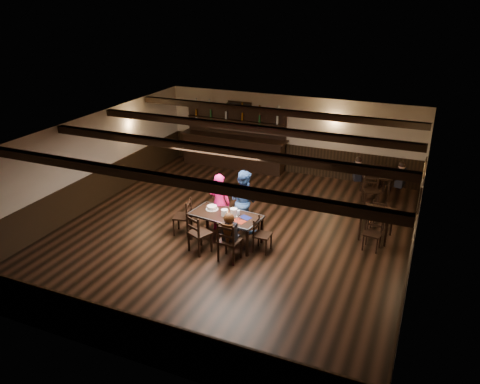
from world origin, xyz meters
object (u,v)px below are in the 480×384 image
at_px(dining_table, 226,217).
at_px(chair_near_right, 228,239).
at_px(chair_near_left, 197,231).
at_px(man_blue, 243,201).
at_px(cake, 212,208).
at_px(bar_counter, 234,147).
at_px(woman_pink, 219,202).

height_order(dining_table, chair_near_right, chair_near_right).
height_order(chair_near_left, chair_near_right, chair_near_right).
relative_size(man_blue, cake, 5.23).
relative_size(chair_near_right, cake, 3.17).
xyz_separation_m(chair_near_left, bar_counter, (-1.66, 6.02, 0.13)).
relative_size(woman_pink, cake, 4.95).
height_order(woman_pink, cake, woman_pink).
bearing_deg(man_blue, bar_counter, -47.53).
bearing_deg(bar_counter, man_blue, -63.42).
relative_size(chair_near_left, cake, 3.16).
bearing_deg(dining_table, chair_near_left, -117.40).
bearing_deg(dining_table, man_blue, 78.70).
height_order(chair_near_right, cake, chair_near_right).
distance_m(dining_table, cake, 0.49).
bearing_deg(bar_counter, woman_pink, -70.69).
height_order(chair_near_right, man_blue, man_blue).
relative_size(woman_pink, man_blue, 0.95).
xyz_separation_m(cake, bar_counter, (-1.62, 5.08, -0.07)).
xyz_separation_m(chair_near_left, man_blue, (0.57, 1.57, 0.25)).
bearing_deg(chair_near_right, chair_near_left, 174.22).
height_order(man_blue, cake, man_blue).
xyz_separation_m(man_blue, cake, (-0.61, -0.63, -0.05)).
relative_size(dining_table, cake, 5.80).
relative_size(dining_table, chair_near_right, 1.83).
relative_size(chair_near_left, chair_near_right, 1.00).
distance_m(chair_near_left, woman_pink, 1.32).
bearing_deg(chair_near_left, chair_near_right, -5.78).
distance_m(chair_near_left, man_blue, 1.68).
bearing_deg(bar_counter, dining_table, -68.38).
xyz_separation_m(man_blue, bar_counter, (-2.23, 4.45, -0.12)).
relative_size(dining_table, man_blue, 1.11).
height_order(chair_near_right, woman_pink, woman_pink).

